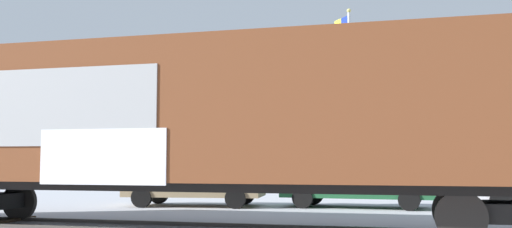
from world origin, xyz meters
TOP-DOWN VIEW (x-y plane):
  - track at (-1.21, 0.03)m, footprint 60.01×4.44m
  - freight_car at (-0.41, -0.00)m, footprint 17.48×3.59m
  - flagpole at (1.84, 12.46)m, footprint 0.78×1.12m
  - hillside at (-0.15, 75.59)m, footprint 134.40×29.36m
  - parked_car_tan at (-2.81, 6.36)m, footprint 4.53×2.28m
  - parked_car_green at (2.42, 6.86)m, footprint 4.82×2.15m

SIDE VIEW (x-z plane):
  - track at x=-1.21m, z-range 0.00..0.08m
  - parked_car_tan at x=-2.81m, z-range -0.01..1.67m
  - parked_car_green at x=2.42m, z-range -0.02..1.69m
  - freight_car at x=-0.41m, z-range 0.32..4.48m
  - flagpole at x=1.84m, z-range 0.86..8.66m
  - hillside at x=-0.15m, z-range -2.39..12.03m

